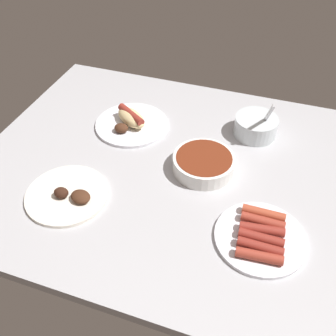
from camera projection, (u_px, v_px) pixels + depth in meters
ground_plane at (183, 172)px, 109.38cm from camera, size 120.00×90.00×3.00cm
plate_grilled_meat at (68, 195)px, 99.87cm from camera, size 21.99×21.99×3.90cm
plate_sausages at (261, 236)px, 89.63cm from camera, size 22.01×22.01×3.33cm
plate_hotdog_assembled at (131, 122)px, 121.88cm from camera, size 23.52×23.52×5.61cm
bowl_coleslaw at (256, 125)px, 117.71cm from camera, size 13.34×13.34×15.79cm
bowl_chili at (204, 163)px, 106.42cm from camera, size 17.53×17.53×4.59cm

